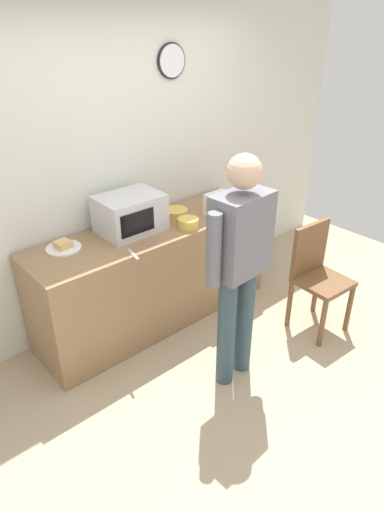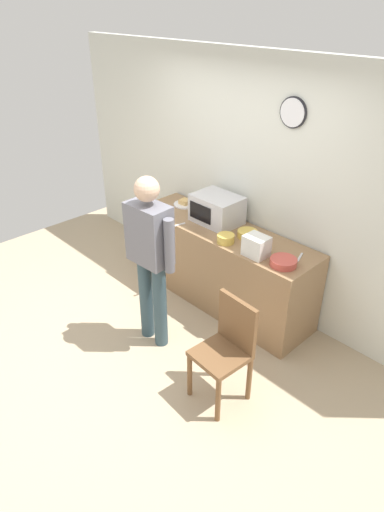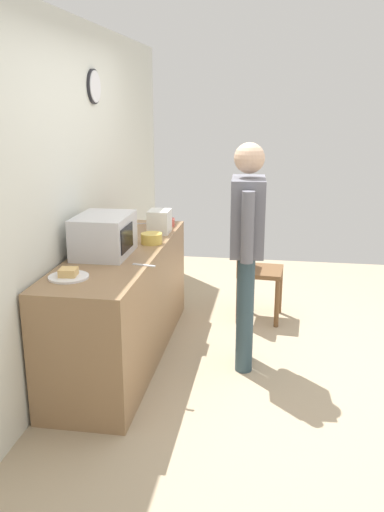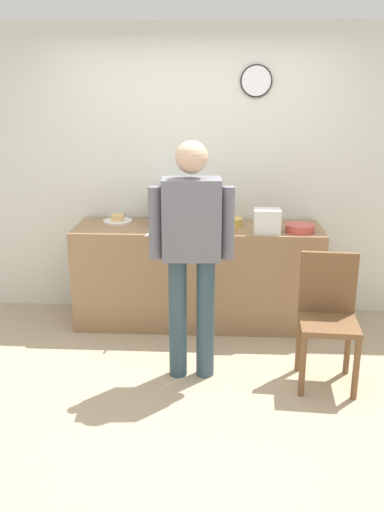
# 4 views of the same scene
# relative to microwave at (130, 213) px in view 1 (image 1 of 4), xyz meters

# --- Properties ---
(ground_plane) EXTENTS (6.00, 6.00, 0.00)m
(ground_plane) POSITION_rel_microwave_xyz_m (0.12, -1.29, -1.05)
(ground_plane) COLOR tan
(back_wall) EXTENTS (5.40, 0.13, 2.60)m
(back_wall) POSITION_rel_microwave_xyz_m (0.12, 0.31, 0.26)
(back_wall) COLOR silver
(back_wall) RESTS_ON ground_plane
(kitchen_counter) EXTENTS (2.15, 0.62, 0.90)m
(kitchen_counter) POSITION_rel_microwave_xyz_m (0.17, -0.07, -0.60)
(kitchen_counter) COLOR #93704C
(kitchen_counter) RESTS_ON ground_plane
(microwave) EXTENTS (0.50, 0.39, 0.30)m
(microwave) POSITION_rel_microwave_xyz_m (0.00, 0.00, 0.00)
(microwave) COLOR silver
(microwave) RESTS_ON kitchen_counter
(sandwich_plate) EXTENTS (0.26, 0.26, 0.07)m
(sandwich_plate) POSITION_rel_microwave_xyz_m (-0.57, 0.06, -0.13)
(sandwich_plate) COLOR white
(sandwich_plate) RESTS_ON kitchen_counter
(salad_bowl) EXTENTS (0.24, 0.24, 0.06)m
(salad_bowl) POSITION_rel_microwave_xyz_m (1.03, -0.21, -0.12)
(salad_bowl) COLOR #C64C42
(salad_bowl) RESTS_ON kitchen_counter
(cereal_bowl) EXTENTS (0.17, 0.17, 0.08)m
(cereal_bowl) POSITION_rel_microwave_xyz_m (0.38, -0.27, -0.11)
(cereal_bowl) COLOR gold
(cereal_bowl) RESTS_ON kitchen_counter
(mixing_bowl) EXTENTS (0.20, 0.20, 0.07)m
(mixing_bowl) POSITION_rel_microwave_xyz_m (0.45, -0.02, -0.12)
(mixing_bowl) COLOR gold
(mixing_bowl) RESTS_ON kitchen_counter
(toaster) EXTENTS (0.22, 0.18, 0.20)m
(toaster) POSITION_rel_microwave_xyz_m (0.75, -0.26, -0.05)
(toaster) COLOR silver
(toaster) RESTS_ON kitchen_counter
(fork_utensil) EXTENTS (0.05, 0.17, 0.01)m
(fork_utensil) POSITION_rel_microwave_xyz_m (-0.23, -0.36, -0.15)
(fork_utensil) COLOR silver
(fork_utensil) RESTS_ON kitchen_counter
(spoon_utensil) EXTENTS (0.08, 0.17, 0.01)m
(spoon_utensil) POSITION_rel_microwave_xyz_m (1.06, 0.01, -0.15)
(spoon_utensil) COLOR silver
(spoon_utensil) RESTS_ON kitchen_counter
(person_standing) EXTENTS (0.59, 0.26, 1.72)m
(person_standing) POSITION_rel_microwave_xyz_m (0.16, -1.04, -0.03)
(person_standing) COLOR #324954
(person_standing) RESTS_ON ground_plane
(wooden_chair) EXTENTS (0.43, 0.43, 0.94)m
(wooden_chair) POSITION_rel_microwave_xyz_m (1.13, -1.05, -0.52)
(wooden_chair) COLOR brown
(wooden_chair) RESTS_ON ground_plane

